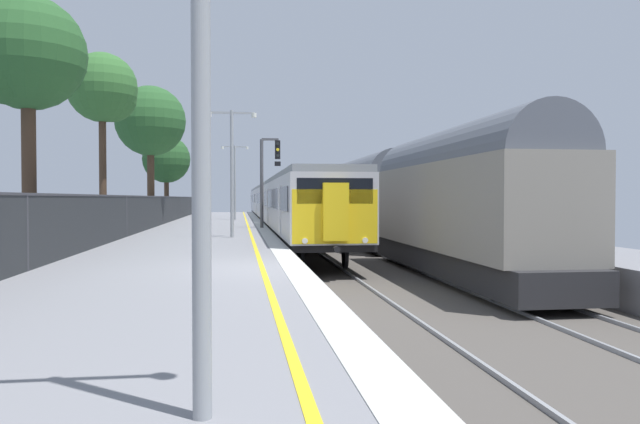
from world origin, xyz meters
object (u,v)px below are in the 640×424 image
at_px(platform_lamp_near, 201,9).
at_px(background_tree_left, 149,123).
at_px(freight_train_adjacent_track, 346,198).
at_px(platform_lamp_far, 235,176).
at_px(platform_lamp_mid, 232,162).
at_px(background_tree_right, 23,58).
at_px(commuter_train_at_platform, 276,202).
at_px(background_tree_centre, 105,91).
at_px(signal_gantry, 267,172).
at_px(background_tree_back, 166,161).

distance_m(platform_lamp_near, background_tree_left, 32.59).
height_order(freight_train_adjacent_track, platform_lamp_far, platform_lamp_far).
bearing_deg(background_tree_left, platform_lamp_near, -81.24).
relative_size(platform_lamp_mid, background_tree_right, 0.69).
distance_m(commuter_train_at_platform, freight_train_adjacent_track, 10.22).
distance_m(background_tree_left, background_tree_right, 18.12).
relative_size(commuter_train_at_platform, background_tree_centre, 7.25).
height_order(freight_train_adjacent_track, signal_gantry, signal_gantry).
distance_m(platform_lamp_near, background_tree_centre, 25.62).
xyz_separation_m(freight_train_adjacent_track, background_tree_centre, (-13.12, -9.89, 4.94)).
distance_m(signal_gantry, background_tree_right, 16.06).
bearing_deg(background_tree_left, commuter_train_at_platform, 55.45).
bearing_deg(platform_lamp_near, commuter_train_at_platform, 85.79).
bearing_deg(signal_gantry, platform_lamp_near, -93.64).
xyz_separation_m(platform_lamp_far, background_tree_back, (-5.47, 4.68, 1.37)).
bearing_deg(background_tree_right, platform_lamp_near, -67.22).
bearing_deg(background_tree_centre, commuter_train_at_platform, 64.69).
distance_m(freight_train_adjacent_track, platform_lamp_near, 35.33).
bearing_deg(platform_lamp_near, platform_lamp_mid, 90.00).
relative_size(background_tree_right, background_tree_back, 1.13).
xyz_separation_m(background_tree_centre, background_tree_back, (0.41, 20.47, -1.94)).
relative_size(platform_lamp_near, background_tree_left, 0.60).
distance_m(signal_gantry, background_tree_centre, 9.02).
relative_size(freight_train_adjacent_track, platform_lamp_far, 9.87).
relative_size(signal_gantry, background_tree_right, 0.64).
xyz_separation_m(platform_lamp_far, background_tree_right, (-5.87, -26.48, 2.40)).
relative_size(platform_lamp_near, platform_lamp_far, 0.90).
xyz_separation_m(commuter_train_at_platform, freight_train_adjacent_track, (4.00, -9.40, 0.35)).
height_order(commuter_train_at_platform, platform_lamp_near, platform_lamp_near).
xyz_separation_m(freight_train_adjacent_track, background_tree_left, (-12.19, -2.49, 4.39)).
distance_m(platform_lamp_far, background_tree_right, 27.23).
bearing_deg(commuter_train_at_platform, background_tree_left, -124.55).
distance_m(background_tree_right, background_tree_back, 31.18).
distance_m(background_tree_left, background_tree_centre, 7.48).
bearing_deg(platform_lamp_near, background_tree_left, 98.76).
xyz_separation_m(platform_lamp_near, background_tree_right, (-5.87, 13.98, 2.69)).
bearing_deg(background_tree_right, freight_train_adjacent_track, 57.50).
relative_size(background_tree_centre, background_tree_back, 1.26).
bearing_deg(freight_train_adjacent_track, platform_lamp_mid, -116.82).
bearing_deg(platform_lamp_far, commuter_train_at_platform, 47.22).
bearing_deg(commuter_train_at_platform, background_tree_back, 172.27).
height_order(freight_train_adjacent_track, background_tree_centre, background_tree_centre).
bearing_deg(background_tree_right, platform_lamp_far, 77.50).
relative_size(platform_lamp_far, background_tree_left, 0.67).
xyz_separation_m(platform_lamp_mid, background_tree_centre, (-5.88, 4.44, 3.48)).
bearing_deg(platform_lamp_far, background_tree_back, 139.43).
bearing_deg(background_tree_left, freight_train_adjacent_track, 11.53).
bearing_deg(platform_lamp_near, background_tree_back, 96.91).
relative_size(background_tree_left, background_tree_right, 1.10).
relative_size(platform_lamp_near, background_tree_back, 0.75).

